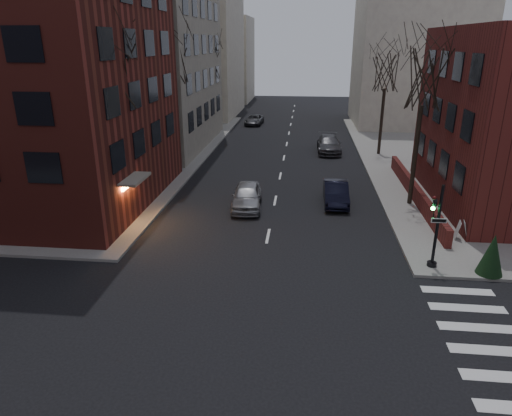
{
  "coord_description": "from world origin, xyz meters",
  "views": [
    {
      "loc": [
        1.8,
        -11.03,
        10.14
      ],
      "look_at": [
        -0.56,
        10.99,
        2.0
      ],
      "focal_mm": 32.0,
      "sensor_mm": 36.0,
      "label": 1
    }
  ],
  "objects": [
    {
      "name": "ground",
      "position": [
        0.0,
        0.0,
        0.0
      ],
      "size": [
        160.0,
        160.0,
        0.0
      ],
      "primitive_type": "plane",
      "color": "black",
      "rests_on": "ground"
    },
    {
      "name": "building_left_brick",
      "position": [
        -15.5,
        16.5,
        9.0
      ],
      "size": [
        15.0,
        15.0,
        18.0
      ],
      "primitive_type": "cube",
      "color": "maroon",
      "rests_on": "ground"
    },
    {
      "name": "low_wall_right",
      "position": [
        9.3,
        19.0,
        0.65
      ],
      "size": [
        0.35,
        16.0,
        1.0
      ],
      "primitive_type": "cube",
      "color": "#591D19",
      "rests_on": "sidewalk_far_right"
    },
    {
      "name": "building_distant_la",
      "position": [
        -15.0,
        55.0,
        9.0
      ],
      "size": [
        14.0,
        16.0,
        18.0
      ],
      "primitive_type": "cube",
      "color": "beige",
      "rests_on": "ground"
    },
    {
      "name": "building_distant_ra",
      "position": [
        15.0,
        50.0,
        8.0
      ],
      "size": [
        14.0,
        14.0,
        16.0
      ],
      "primitive_type": "cube",
      "color": "beige",
      "rests_on": "ground"
    },
    {
      "name": "building_distant_lb",
      "position": [
        -13.0,
        72.0,
        7.0
      ],
      "size": [
        10.0,
        12.0,
        14.0
      ],
      "primitive_type": "cube",
      "color": "beige",
      "rests_on": "ground"
    },
    {
      "name": "traffic_signal",
      "position": [
        7.94,
        8.99,
        1.91
      ],
      "size": [
        0.76,
        0.44,
        4.0
      ],
      "color": "black",
      "rests_on": "sidewalk_far_right"
    },
    {
      "name": "tree_left_a",
      "position": [
        -8.8,
        14.0,
        8.47
      ],
      "size": [
        4.18,
        4.18,
        10.26
      ],
      "color": "#2D231C",
      "rests_on": "sidewalk_far_left"
    },
    {
      "name": "tree_left_b",
      "position": [
        -8.8,
        26.0,
        8.91
      ],
      "size": [
        4.4,
        4.4,
        10.8
      ],
      "color": "#2D231C",
      "rests_on": "sidewalk_far_left"
    },
    {
      "name": "tree_left_c",
      "position": [
        -8.8,
        40.0,
        8.03
      ],
      "size": [
        3.96,
        3.96,
        9.72
      ],
      "color": "#2D231C",
      "rests_on": "sidewalk_far_left"
    },
    {
      "name": "tree_right_a",
      "position": [
        8.8,
        18.0,
        8.03
      ],
      "size": [
        3.96,
        3.96,
        9.72
      ],
      "color": "#2D231C",
      "rests_on": "sidewalk_far_right"
    },
    {
      "name": "tree_right_b",
      "position": [
        8.8,
        32.0,
        7.59
      ],
      "size": [
        3.74,
        3.74,
        9.18
      ],
      "color": "#2D231C",
      "rests_on": "sidewalk_far_right"
    },
    {
      "name": "streetlamp_near",
      "position": [
        -8.2,
        22.0,
        4.24
      ],
      "size": [
        0.36,
        0.36,
        6.28
      ],
      "color": "black",
      "rests_on": "sidewalk_far_left"
    },
    {
      "name": "streetlamp_far",
      "position": [
        -8.2,
        42.0,
        4.24
      ],
      "size": [
        0.36,
        0.36,
        6.28
      ],
      "color": "black",
      "rests_on": "sidewalk_far_left"
    },
    {
      "name": "parked_sedan",
      "position": [
        4.0,
        17.83,
        0.72
      ],
      "size": [
        1.54,
        4.39,
        1.44
      ],
      "primitive_type": "imported",
      "rotation": [
        0.0,
        0.0,
        0.0
      ],
      "color": "black",
      "rests_on": "ground"
    },
    {
      "name": "car_lane_silver",
      "position": [
        -1.73,
        16.45,
        0.79
      ],
      "size": [
        2.16,
        4.72,
        1.57
      ],
      "primitive_type": "imported",
      "rotation": [
        0.0,
        0.0,
        0.07
      ],
      "color": "#9FA0A5",
      "rests_on": "ground"
    },
    {
      "name": "car_lane_gray",
      "position": [
        4.18,
        32.72,
        0.78
      ],
      "size": [
        2.28,
        5.42,
        1.56
      ],
      "primitive_type": "imported",
      "rotation": [
        0.0,
        0.0,
        0.02
      ],
      "color": "#3A3A3F",
      "rests_on": "ground"
    },
    {
      "name": "car_lane_far",
      "position": [
        -4.68,
        47.28,
        0.61
      ],
      "size": [
        2.28,
        4.51,
        1.22
      ],
      "primitive_type": "imported",
      "rotation": [
        0.0,
        0.0,
        -0.06
      ],
      "color": "#444549",
      "rests_on": "ground"
    },
    {
      "name": "sandwich_board",
      "position": [
        10.32,
        12.42,
        0.65
      ],
      "size": [
        0.54,
        0.69,
        1.01
      ],
      "primitive_type": "cube",
      "rotation": [
        0.0,
        0.0,
        -0.17
      ],
      "color": "silver",
      "rests_on": "sidewalk_far_right"
    },
    {
      "name": "evergreen_shrub",
      "position": [
        10.4,
        8.5,
        1.11
      ],
      "size": [
        1.27,
        1.27,
        1.93
      ],
      "primitive_type": "cone",
      "rotation": [
        0.0,
        0.0,
        -0.1
      ],
      "color": "black",
      "rests_on": "sidewalk_far_right"
    }
  ]
}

